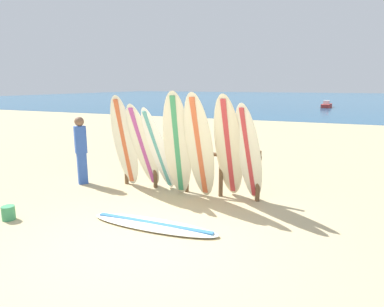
% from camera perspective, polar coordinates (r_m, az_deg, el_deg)
% --- Properties ---
extents(ground_plane, '(120.00, 120.00, 0.00)m').
position_cam_1_polar(ground_plane, '(5.26, -8.58, -14.83)').
color(ground_plane, tan).
extents(ocean_water, '(120.00, 80.00, 0.01)m').
position_cam_1_polar(ocean_water, '(62.08, 20.73, 8.85)').
color(ocean_water, '#1E5984').
rests_on(ocean_water, ground).
extents(surfboard_rack, '(3.25, 0.09, 1.05)m').
position_cam_1_polar(surfboard_rack, '(7.28, -0.91, -1.69)').
color(surfboard_rack, brown).
rests_on(surfboard_rack, ground).
extents(surfboard_leaning_far_left, '(0.59, 0.71, 2.13)m').
position_cam_1_polar(surfboard_leaning_far_left, '(7.65, -11.45, 1.93)').
color(surfboard_leaning_far_left, silver).
rests_on(surfboard_leaning_far_left, ground).
extents(surfboard_leaning_left, '(0.59, 0.98, 1.97)m').
position_cam_1_polar(surfboard_leaning_left, '(7.40, -8.30, 1.09)').
color(surfboard_leaning_left, silver).
rests_on(surfboard_leaning_left, ground).
extents(surfboard_leaning_center_left, '(0.61, 1.04, 1.92)m').
position_cam_1_polar(surfboard_leaning_center_left, '(7.16, -5.76, 0.57)').
color(surfboard_leaning_center_left, white).
rests_on(surfboard_leaning_center_left, ground).
extents(surfboard_leaning_center, '(0.67, 0.76, 2.24)m').
position_cam_1_polar(surfboard_leaning_center, '(6.81, -2.53, 1.40)').
color(surfboard_leaning_center, beige).
rests_on(surfboard_leaning_center, ground).
extents(surfboard_leaning_center_right, '(0.62, 0.83, 2.22)m').
position_cam_1_polar(surfboard_leaning_center_right, '(6.61, 1.29, 1.01)').
color(surfboard_leaning_center_right, beige).
rests_on(surfboard_leaning_center_right, ground).
extents(surfboard_leaning_right, '(0.58, 1.12, 2.20)m').
position_cam_1_polar(surfboard_leaning_right, '(6.60, 6.29, 0.84)').
color(surfboard_leaning_right, beige).
rests_on(surfboard_leaning_right, ground).
extents(surfboard_leaning_far_right, '(0.65, 0.95, 2.03)m').
position_cam_1_polar(surfboard_leaning_far_right, '(6.53, 9.69, -0.11)').
color(surfboard_leaning_far_right, silver).
rests_on(surfboard_leaning_far_right, ground).
extents(surfboard_lying_on_sand, '(2.31, 0.53, 0.08)m').
position_cam_1_polar(surfboard_lying_on_sand, '(5.74, -6.62, -11.99)').
color(surfboard_lying_on_sand, white).
rests_on(surfboard_lying_on_sand, ground).
extents(beachgoer_standing, '(0.29, 0.30, 1.61)m').
position_cam_1_polar(beachgoer_standing, '(8.25, -18.46, 0.98)').
color(beachgoer_standing, '#3359B2').
rests_on(beachgoer_standing, ground).
extents(small_boat_offshore, '(1.04, 2.80, 0.71)m').
position_cam_1_polar(small_boat_offshore, '(37.30, 22.02, 7.70)').
color(small_boat_offshore, '#B22D28').
rests_on(small_boat_offshore, ocean_water).
extents(sand_bucket, '(0.22, 0.22, 0.25)m').
position_cam_1_polar(sand_bucket, '(6.77, -28.89, -8.89)').
color(sand_bucket, '#388C59').
rests_on(sand_bucket, ground).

